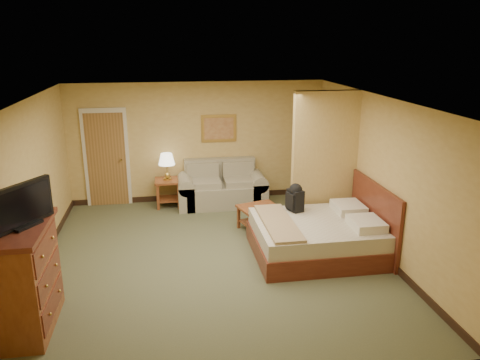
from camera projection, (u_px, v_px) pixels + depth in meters
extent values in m
plane|color=#4E5235|center=(214.00, 258.00, 7.71)|extent=(6.00, 6.00, 0.00)
plane|color=white|center=(211.00, 100.00, 6.95)|extent=(6.00, 6.00, 0.00)
cube|color=tan|center=(198.00, 142.00, 10.16)|extent=(5.50, 0.02, 2.60)
cube|color=tan|center=(27.00, 192.00, 6.90)|extent=(0.02, 6.00, 2.60)
cube|color=tan|center=(377.00, 175.00, 7.75)|extent=(0.02, 6.00, 2.60)
cube|color=tan|center=(324.00, 162.00, 8.53)|extent=(1.20, 0.15, 2.60)
cube|color=beige|center=(106.00, 157.00, 9.90)|extent=(0.94, 0.06, 2.10)
cube|color=brown|center=(107.00, 160.00, 9.90)|extent=(0.80, 0.04, 2.00)
cylinder|color=#B59542|center=(121.00, 160.00, 9.90)|extent=(0.04, 0.12, 0.04)
cube|color=black|center=(200.00, 196.00, 10.51)|extent=(5.50, 0.02, 0.12)
cube|color=gray|center=(222.00, 195.00, 10.09)|extent=(1.55, 0.83, 0.47)
cube|color=gray|center=(220.00, 169.00, 10.29)|extent=(1.55, 0.20, 0.49)
cube|color=gray|center=(186.00, 195.00, 9.96)|extent=(0.33, 0.83, 0.52)
cube|color=gray|center=(257.00, 192.00, 10.20)|extent=(0.33, 0.83, 0.52)
cube|color=brown|center=(168.00, 181.00, 9.93)|extent=(0.54, 0.54, 0.04)
cube|color=brown|center=(168.00, 199.00, 10.05)|extent=(0.45, 0.45, 0.03)
cube|color=brown|center=(158.00, 198.00, 9.79)|extent=(0.05, 0.05, 0.55)
cube|color=brown|center=(179.00, 196.00, 9.85)|extent=(0.05, 0.05, 0.55)
cube|color=brown|center=(158.00, 191.00, 10.19)|extent=(0.05, 0.05, 0.55)
cube|color=brown|center=(178.00, 190.00, 10.26)|extent=(0.05, 0.05, 0.55)
cylinder|color=#B59542|center=(167.00, 179.00, 9.92)|extent=(0.17, 0.17, 0.04)
cylinder|color=#B59542|center=(167.00, 169.00, 9.86)|extent=(0.02, 0.02, 0.29)
cone|color=white|center=(167.00, 159.00, 9.80)|extent=(0.35, 0.35, 0.24)
cube|color=brown|center=(261.00, 209.00, 8.67)|extent=(0.89, 0.89, 0.04)
cube|color=brown|center=(261.00, 223.00, 8.75)|extent=(0.77, 0.77, 0.03)
cube|color=brown|center=(247.00, 227.00, 8.39)|extent=(0.05, 0.05, 0.43)
cube|color=brown|center=(273.00, 213.00, 9.07)|extent=(0.05, 0.05, 0.43)
cube|color=#B78E3F|center=(219.00, 128.00, 10.12)|extent=(0.76, 0.03, 0.59)
cube|color=#98562E|center=(219.00, 128.00, 10.10)|extent=(0.64, 0.02, 0.47)
cube|color=brown|center=(24.00, 281.00, 5.69)|extent=(0.59, 1.19, 1.30)
cube|color=#531E13|center=(16.00, 229.00, 5.49)|extent=(0.67, 1.27, 0.06)
cube|color=black|center=(25.00, 225.00, 5.49)|extent=(0.38, 0.43, 0.03)
cube|color=black|center=(22.00, 205.00, 5.42)|extent=(0.52, 0.75, 0.51)
cube|color=#531E13|center=(318.00, 245.00, 7.83)|extent=(2.15, 1.72, 0.32)
cube|color=beige|center=(319.00, 229.00, 7.75)|extent=(2.08, 1.65, 0.26)
cube|color=#531E13|center=(374.00, 217.00, 7.85)|extent=(0.06, 1.82, 1.18)
cube|color=silver|center=(366.00, 224.00, 7.44)|extent=(0.48, 0.59, 0.15)
cube|color=silver|center=(348.00, 208.00, 8.15)|extent=(0.48, 0.59, 0.15)
cube|color=#947951|center=(278.00, 223.00, 7.60)|extent=(0.48, 1.61, 0.05)
cube|color=black|center=(295.00, 200.00, 8.14)|extent=(0.27, 0.33, 0.38)
sphere|color=black|center=(296.00, 190.00, 8.08)|extent=(0.23, 0.23, 0.23)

